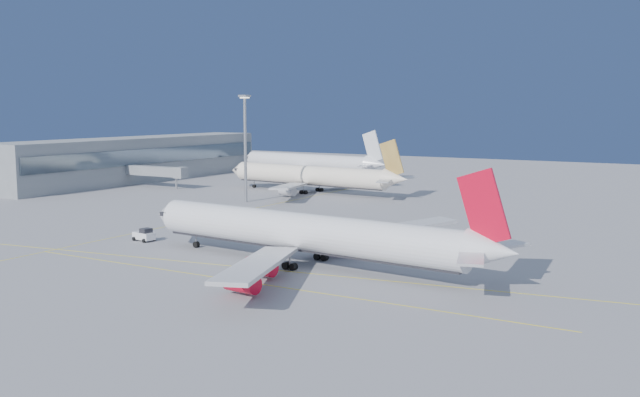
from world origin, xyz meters
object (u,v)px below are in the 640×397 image
Objects in this scene: airliner_etihad at (313,176)px; light_mast at (245,139)px; pushback_tug at (144,235)px; airliner_third at (310,162)px; airliner_virgin at (308,233)px.

airliner_etihad is 29.75m from light_mast.
airliner_etihad is 13.53× the size of pushback_tug.
pushback_tug is at bearing -65.63° from airliner_third.
airliner_virgin is 1.06× the size of airliner_third.
airliner_virgin is 38.02m from pushback_tug.
airliner_third is 13.89× the size of pushback_tug.
airliner_etihad is 2.25× the size of light_mast.
airliner_virgin is at bearing -46.71° from light_mast.
airliner_third is (-75.73, 126.20, 0.16)m from airliner_virgin.
light_mast is (-16.88, 55.64, 15.65)m from pushback_tug.
airliner_virgin is 98.41m from airliner_etihad.
pushback_tug is (-37.74, 2.33, -4.02)m from airliner_virgin.
airliner_etihad is at bearing 79.82° from light_mast.
pushback_tug is 60.22m from light_mast.
light_mast reaches higher than airliner_third.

